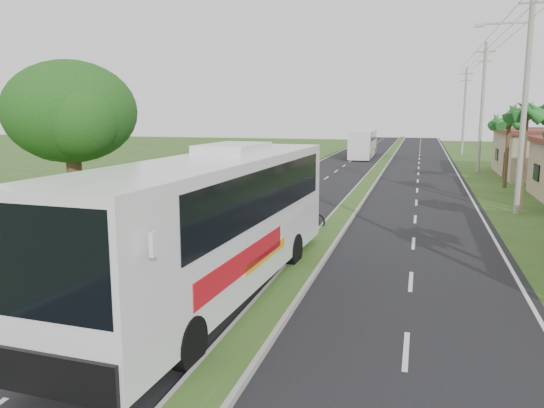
# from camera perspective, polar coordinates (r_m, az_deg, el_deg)

# --- Properties ---
(ground) EXTENTS (180.00, 180.00, 0.00)m
(ground) POSITION_cam_1_polar(r_m,az_deg,el_deg) (12.95, -1.92, -13.78)
(ground) COLOR #2D511E
(ground) RESTS_ON ground
(road_asphalt) EXTENTS (14.00, 160.00, 0.02)m
(road_asphalt) POSITION_cam_1_polar(r_m,az_deg,el_deg) (31.93, 8.97, 0.43)
(road_asphalt) COLOR black
(road_asphalt) RESTS_ON ground
(median_strip) EXTENTS (1.20, 160.00, 0.18)m
(median_strip) POSITION_cam_1_polar(r_m,az_deg,el_deg) (31.92, 8.98, 0.59)
(median_strip) COLOR gray
(median_strip) RESTS_ON ground
(lane_edge_left) EXTENTS (0.12, 160.00, 0.01)m
(lane_edge_left) POSITION_cam_1_polar(r_m,az_deg,el_deg) (33.36, -2.53, 0.93)
(lane_edge_left) COLOR silver
(lane_edge_left) RESTS_ON ground
(lane_edge_right) EXTENTS (0.12, 160.00, 0.01)m
(lane_edge_right) POSITION_cam_1_polar(r_m,az_deg,el_deg) (31.88, 21.01, -0.15)
(lane_edge_right) COLOR silver
(lane_edge_right) RESTS_ON ground
(palm_verge_c) EXTENTS (2.40, 2.40, 5.85)m
(palm_verge_c) POSITION_cam_1_polar(r_m,az_deg,el_deg) (30.74, 25.72, 8.79)
(palm_verge_c) COLOR #473321
(palm_verge_c) RESTS_ON ground
(palm_verge_d) EXTENTS (2.40, 2.40, 5.25)m
(palm_verge_d) POSITION_cam_1_polar(r_m,az_deg,el_deg) (39.71, 24.16, 8.11)
(palm_verge_d) COLOR #473321
(palm_verge_d) RESTS_ON ground
(shade_tree) EXTENTS (6.30, 6.00, 7.54)m
(shade_tree) POSITION_cam_1_polar(r_m,az_deg,el_deg) (26.49, -21.00, 8.88)
(shade_tree) COLOR #473321
(shade_tree) RESTS_ON ground
(utility_pole_b) EXTENTS (3.20, 0.28, 12.00)m
(utility_pole_b) POSITION_cam_1_polar(r_m,az_deg,el_deg) (29.72, 25.58, 10.99)
(utility_pole_b) COLOR gray
(utility_pole_b) RESTS_ON ground
(utility_pole_c) EXTENTS (1.60, 0.28, 11.00)m
(utility_pole_c) POSITION_cam_1_polar(r_m,az_deg,el_deg) (49.54, 21.66, 9.77)
(utility_pole_c) COLOR gray
(utility_pole_c) RESTS_ON ground
(utility_pole_d) EXTENTS (1.60, 0.28, 10.50)m
(utility_pole_d) POSITION_cam_1_polar(r_m,az_deg,el_deg) (69.47, 19.99, 9.50)
(utility_pole_d) COLOR gray
(utility_pole_d) RESTS_ON ground
(coach_bus_main) EXTENTS (3.37, 13.32, 4.27)m
(coach_bus_main) POSITION_cam_1_polar(r_m,az_deg,el_deg) (14.86, -5.96, -1.22)
(coach_bus_main) COLOR white
(coach_bus_main) RESTS_ON ground
(coach_bus_far) EXTENTS (2.48, 10.64, 3.09)m
(coach_bus_far) POSITION_cam_1_polar(r_m,az_deg,el_deg) (61.72, 9.79, 6.56)
(coach_bus_far) COLOR white
(coach_bus_far) RESTS_ON ground
(motorcyclist) EXTENTS (1.88, 0.88, 2.13)m
(motorcyclist) POSITION_cam_1_polar(r_m,az_deg,el_deg) (23.85, 3.74, -0.88)
(motorcyclist) COLOR black
(motorcyclist) RESTS_ON ground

